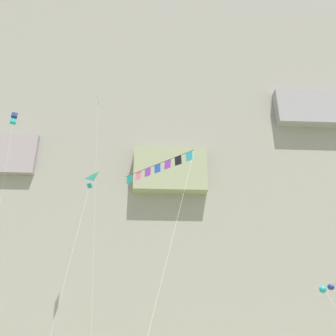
# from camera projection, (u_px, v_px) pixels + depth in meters

# --- Properties ---
(cliff_face) EXTENTS (180.00, 31.51, 76.95)m
(cliff_face) POSITION_uv_depth(u_px,v_px,m) (166.00, 155.00, 78.95)
(cliff_face) COLOR gray
(cliff_face) RESTS_ON ground
(kite_box_low_left) EXTENTS (2.21, 2.11, 27.34)m
(kite_box_low_left) POSITION_uv_depth(u_px,v_px,m) (14.00, 120.00, 45.15)
(kite_box_low_left) COLOR navy
(kite_box_low_left) RESTS_ON ground
(kite_banner_far_right) EXTENTS (4.64, 8.03, 13.47)m
(kite_banner_far_right) POSITION_uv_depth(u_px,v_px,m) (158.00, 171.00, 25.94)
(kite_banner_far_right) COLOR black
(kite_banner_far_right) RESTS_ON ground
(kite_delta_low_right) EXTENTS (1.65, 2.86, 13.18)m
(kite_delta_low_right) POSITION_uv_depth(u_px,v_px,m) (83.00, 188.00, 28.16)
(kite_delta_low_right) COLOR #38B2D1
(kite_delta_low_right) RESTS_ON ground
(kite_windsock_mid_right) EXTENTS (2.05, 5.31, 6.57)m
(kite_windsock_mid_right) POSITION_uv_depth(u_px,v_px,m) (330.00, 288.00, 28.41)
(kite_windsock_mid_right) COLOR teal
(kite_windsock_mid_right) RESTS_ON ground
(kite_diamond_low_center) EXTENTS (2.76, 6.08, 33.81)m
(kite_diamond_low_center) POSITION_uv_depth(u_px,v_px,m) (97.00, 113.00, 51.14)
(kite_diamond_low_center) COLOR white
(kite_diamond_low_center) RESTS_ON ground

